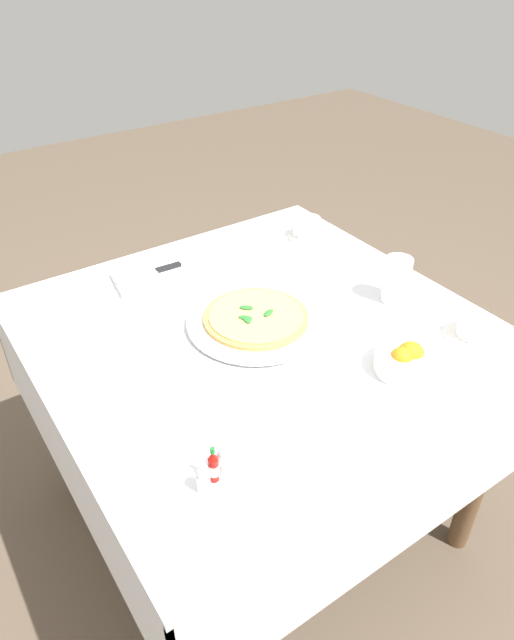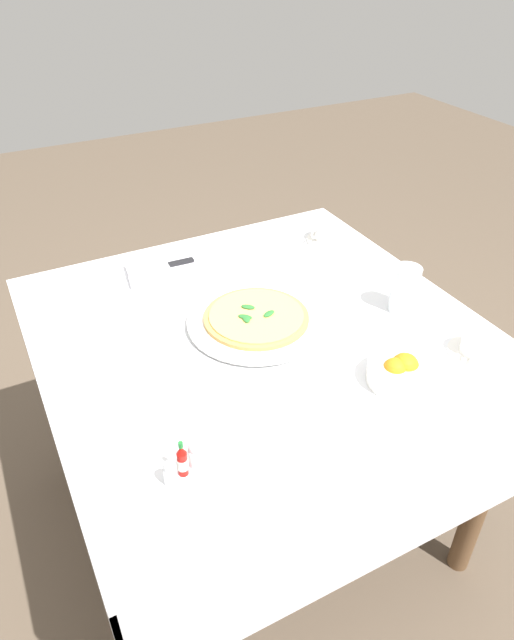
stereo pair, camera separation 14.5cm
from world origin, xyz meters
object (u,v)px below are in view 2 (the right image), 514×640
object	(u,v)px
coffee_cup_near_left	(327,232)
hot_sauce_bottle	(182,461)
water_glass_right_edge	(404,292)
dinner_knife	(165,266)
salt_shaker	(170,473)
citrus_bowl	(401,372)
pizza	(255,317)
pepper_shaker	(195,455)
napkin_folded	(166,270)
coffee_cup_far_left	(477,345)
pizza_plate	(255,322)

from	to	relation	value
coffee_cup_near_left	hot_sauce_bottle	size ratio (longest dim) A/B	1.60
water_glass_right_edge	dinner_knife	distance (m)	0.68
water_glass_right_edge	salt_shaker	xyz separation A→B (m)	(0.74, 0.26, -0.03)
hot_sauce_bottle	citrus_bowl	bearing A→B (deg)	-177.61
dinner_knife	citrus_bowl	world-z (taller)	citrus_bowl
pizza	hot_sauce_bottle	xyz separation A→B (m)	(0.34, 0.36, 0.01)
citrus_bowl	pepper_shaker	xyz separation A→B (m)	(0.50, 0.01, -0.00)
coffee_cup_near_left	water_glass_right_edge	bearing A→B (deg)	85.01
coffee_cup_near_left	napkin_folded	xyz separation A→B (m)	(0.53, -0.05, -0.02)
pizza	pepper_shaker	bearing A→B (deg)	48.79
coffee_cup_near_left	hot_sauce_bottle	world-z (taller)	hot_sauce_bottle
coffee_cup_far_left	dinner_knife	distance (m)	0.87
pepper_shaker	coffee_cup_near_left	bearing A→B (deg)	-137.73
coffee_cup_far_left	dinner_knife	world-z (taller)	coffee_cup_far_left
pepper_shaker	coffee_cup_far_left	bearing A→B (deg)	-179.47
salt_shaker	pizza	bearing A→B (deg)	-134.40
coffee_cup_far_left	citrus_bowl	size ratio (longest dim) A/B	0.87
pizza	hot_sauce_bottle	world-z (taller)	hot_sauce_bottle
pizza	water_glass_right_edge	bearing A→B (deg)	163.16
coffee_cup_near_left	water_glass_right_edge	distance (m)	0.42
coffee_cup_far_left	pepper_shaker	distance (m)	0.72
salt_shaker	pepper_shaker	xyz separation A→B (m)	(-0.06, -0.02, 0.00)
pizza	coffee_cup_far_left	world-z (taller)	coffee_cup_far_left
coffee_cup_far_left	dinner_knife	xyz separation A→B (m)	(0.53, -0.70, -0.00)
coffee_cup_far_left	napkin_folded	bearing A→B (deg)	-52.90
pizza_plate	hot_sauce_bottle	xyz separation A→B (m)	(0.34, 0.36, 0.02)
dinner_knife	coffee_cup_far_left	bearing A→B (deg)	129.58
coffee_cup_near_left	dinner_knife	bearing A→B (deg)	-4.86
water_glass_right_edge	pepper_shaker	world-z (taller)	water_glass_right_edge
coffee_cup_far_left	coffee_cup_near_left	world-z (taller)	coffee_cup_near_left
pizza_plate	citrus_bowl	xyz separation A→B (m)	(-0.19, 0.34, 0.02)
coffee_cup_near_left	citrus_bowl	bearing A→B (deg)	70.79
pizza	coffee_cup_near_left	bearing A→B (deg)	-143.63
coffee_cup_near_left	napkin_folded	size ratio (longest dim) A/B	0.56
pizza_plate	dinner_knife	distance (m)	0.37
pizza	hot_sauce_bottle	distance (m)	0.49
coffee_cup_near_left	pepper_shaker	bearing A→B (deg)	42.27
coffee_cup_far_left	salt_shaker	world-z (taller)	coffee_cup_far_left
water_glass_right_edge	dinner_knife	size ratio (longest dim) A/B	0.65
water_glass_right_edge	citrus_bowl	world-z (taller)	water_glass_right_edge
pizza	salt_shaker	bearing A→B (deg)	45.60
pizza_plate	hot_sauce_bottle	size ratio (longest dim) A/B	4.25
coffee_cup_far_left	citrus_bowl	bearing A→B (deg)	-1.36
dinner_knife	citrus_bowl	size ratio (longest dim) A/B	1.30
hot_sauce_bottle	napkin_folded	bearing A→B (deg)	-107.45
pizza	dinner_knife	world-z (taller)	pizza
pizza_plate	napkin_folded	size ratio (longest dim) A/B	1.48
pizza_plate	napkin_folded	world-z (taller)	napkin_folded
dinner_knife	citrus_bowl	distance (m)	0.76
pizza_plate	dinner_knife	xyz separation A→B (m)	(0.11, -0.35, 0.01)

